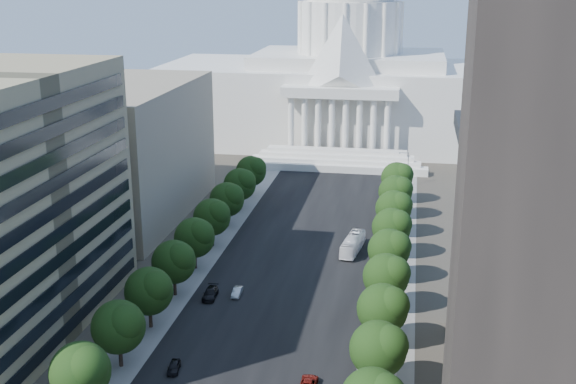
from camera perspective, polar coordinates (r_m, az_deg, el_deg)
The scene contains 32 objects.
road_asphalt at distance 150.54m, azimuth 1.28°, elevation -3.87°, with size 30.00×260.00×0.01m, color black.
sidewalk_left at distance 154.33m, azimuth -5.72°, elevation -3.42°, with size 8.00×260.00×0.02m, color gray.
sidewalk_right at distance 149.10m, azimuth 8.54°, elevation -4.27°, with size 8.00×260.00×0.02m, color gray.
capitol at distance 237.39m, azimuth 4.81°, elevation 8.76°, with size 120.00×56.00×73.00m.
office_block_left_far at distance 168.76m, azimuth -14.51°, elevation 3.21°, with size 38.00×52.00×30.00m, color gray.
tree_l_b at distance 94.96m, azimuth -15.97°, elevation -13.42°, with size 7.79×7.60×9.97m.
tree_l_c at distance 104.47m, azimuth -13.13°, elevation -10.26°, with size 7.79×7.60×9.97m.
tree_l_d at distance 114.45m, azimuth -10.82°, elevation -7.62°, with size 7.79×7.60×9.97m.
tree_l_e at distance 124.78m, azimuth -8.90°, elevation -5.40°, with size 7.79×7.60×9.97m.
tree_l_f at distance 135.39m, azimuth -7.30°, elevation -3.52°, with size 7.79×7.60×9.97m.
tree_l_g at distance 146.22m, azimuth -5.93°, elevation -1.91°, with size 7.79×7.60×9.97m.
tree_l_h at distance 157.22m, azimuth -4.76°, elevation -0.52°, with size 7.79×7.60×9.97m.
tree_l_i at distance 168.35m, azimuth -3.74°, elevation 0.68°, with size 7.79×7.60×9.97m.
tree_l_j at distance 179.59m, azimuth -2.85°, elevation 1.73°, with size 7.79×7.60×9.97m.
tree_r_c at distance 97.13m, azimuth 7.33°, elevation -12.13°, with size 7.79×7.60×9.97m.
tree_r_d at distance 107.79m, azimuth 7.65°, elevation -9.06°, with size 7.79×7.60×9.97m.
tree_r_e at distance 118.71m, azimuth 7.91°, elevation -6.55°, with size 7.79×7.60×9.97m.
tree_r_f at distance 129.82m, azimuth 8.13°, elevation -4.46°, with size 7.79×7.60×9.97m.
tree_r_g at distance 141.07m, azimuth 8.31°, elevation -2.71°, with size 7.79×7.60×9.97m.
tree_r_h at distance 152.44m, azimuth 8.46°, elevation -1.22°, with size 7.79×7.60×9.97m.
tree_r_i at distance 163.90m, azimuth 8.59°, elevation 0.07°, with size 7.79×7.60×9.97m.
tree_r_j at distance 175.43m, azimuth 8.71°, elevation 1.19°, with size 7.79×7.60×9.97m.
streetlight_b at distance 96.71m, azimuth 8.24°, elevation -12.73°, with size 2.61×0.44×9.00m.
streetlight_c at distance 119.11m, azimuth 8.66°, elevation -6.83°, with size 2.61×0.44×9.00m.
streetlight_d at distance 142.39m, azimuth 8.94°, elevation -2.82°, with size 2.61×0.44×9.00m.
streetlight_e at distance 166.16m, azimuth 9.14°, elevation 0.05°, with size 2.61×0.44×9.00m.
streetlight_f at distance 190.25m, azimuth 9.29°, elevation 2.20°, with size 2.61×0.44×9.00m.
car_dark_a at distance 104.91m, azimuth -9.01°, elevation -13.49°, with size 1.53×3.81×1.30m, color black.
car_silver at distance 125.94m, azimuth -4.03°, elevation -7.88°, with size 1.40×4.03×1.33m, color #B5B8BD.
car_red at distance 100.13m, azimuth 1.62°, elevation -14.86°, with size 2.21×4.79×1.33m, color maroon.
car_dark_b at distance 125.49m, azimuth -6.16°, elevation -7.98°, with size 2.16×5.31×1.54m, color black.
city_bus at distance 144.65m, azimuth 5.14°, elevation -4.13°, with size 2.73×11.67×3.25m, color white.
Camera 1 is at (20.88, -49.22, 53.34)m, focal length 45.00 mm.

